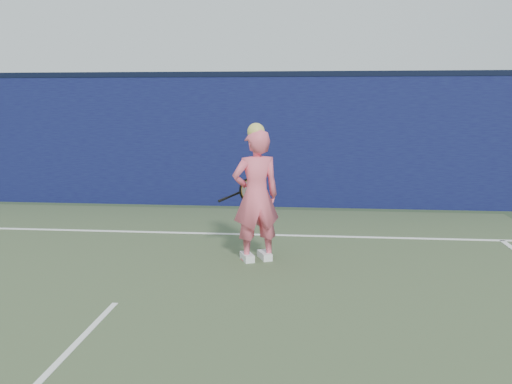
# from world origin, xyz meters

# --- Properties ---
(ground) EXTENTS (80.00, 80.00, 0.00)m
(ground) POSITION_xyz_m (0.00, 0.00, 0.00)
(ground) COLOR #33462B
(ground) RESTS_ON ground
(backstop_wall) EXTENTS (24.00, 0.40, 2.50)m
(backstop_wall) POSITION_xyz_m (0.00, 6.50, 1.25)
(backstop_wall) COLOR #0D0E3D
(backstop_wall) RESTS_ON ground
(wall_cap) EXTENTS (24.00, 0.42, 0.10)m
(wall_cap) POSITION_xyz_m (0.00, 6.50, 2.55)
(wall_cap) COLOR black
(wall_cap) RESTS_ON backstop_wall
(player) EXTENTS (0.73, 0.62, 1.78)m
(player) POSITION_xyz_m (1.28, 2.68, 0.86)
(player) COLOR #FA6179
(player) RESTS_ON ground
(racket) EXTENTS (0.50, 0.40, 0.32)m
(racket) POSITION_xyz_m (1.09, 3.12, 0.84)
(racket) COLOR black
(racket) RESTS_ON ground
(court_lines) EXTENTS (11.00, 12.04, 0.01)m
(court_lines) POSITION_xyz_m (0.00, -0.33, 0.01)
(court_lines) COLOR white
(court_lines) RESTS_ON court_surface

